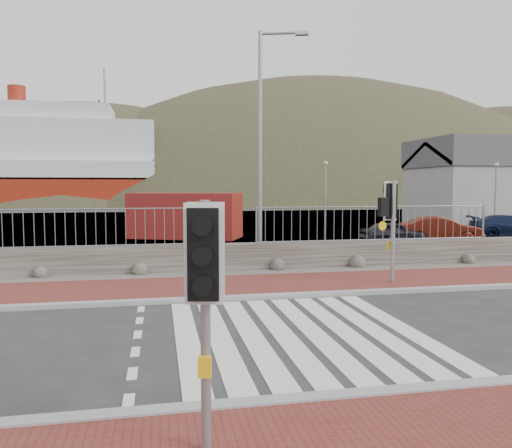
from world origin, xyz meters
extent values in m
plane|color=#28282B|center=(0.00, 0.00, 0.00)|extent=(220.00, 220.00, 0.00)
cube|color=maroon|center=(0.00, 4.50, 0.04)|extent=(40.00, 3.00, 0.08)
cube|color=gray|center=(0.00, -3.00, 0.05)|extent=(40.00, 0.25, 0.12)
cube|color=gray|center=(0.00, 3.00, 0.05)|extent=(40.00, 0.25, 0.12)
cube|color=silver|center=(-2.10, 0.00, 0.01)|extent=(0.42, 5.60, 0.01)
cube|color=silver|center=(-1.50, 0.00, 0.01)|extent=(0.42, 5.60, 0.01)
cube|color=silver|center=(-0.90, 0.00, 0.01)|extent=(0.42, 5.60, 0.01)
cube|color=silver|center=(-0.30, 0.00, 0.01)|extent=(0.42, 5.60, 0.01)
cube|color=silver|center=(0.30, 0.00, 0.01)|extent=(0.42, 5.60, 0.01)
cube|color=silver|center=(0.90, 0.00, 0.01)|extent=(0.42, 5.60, 0.01)
cube|color=silver|center=(1.50, 0.00, 0.01)|extent=(0.42, 5.60, 0.01)
cube|color=silver|center=(2.10, 0.00, 0.01)|extent=(0.42, 5.60, 0.01)
cube|color=#59544C|center=(0.00, 6.50, 0.03)|extent=(40.00, 1.50, 0.06)
cube|color=#413B36|center=(0.00, 7.30, 0.45)|extent=(40.00, 0.60, 0.90)
cylinder|color=gray|center=(-4.80, 7.15, 2.10)|extent=(8.40, 0.04, 0.04)
cylinder|color=gray|center=(-0.60, 7.15, 1.50)|extent=(0.07, 0.07, 1.20)
cylinder|color=gray|center=(4.80, 7.15, 2.10)|extent=(8.40, 0.04, 0.04)
cylinder|color=gray|center=(0.60, 7.15, 1.50)|extent=(0.07, 0.07, 1.20)
cylinder|color=gray|center=(9.00, 7.15, 1.50)|extent=(0.07, 0.07, 1.20)
cube|color=#4C4C4F|center=(0.00, 27.90, 0.00)|extent=(120.00, 40.00, 0.50)
cube|color=#3F4C54|center=(0.00, 62.90, 0.00)|extent=(220.00, 50.00, 0.05)
cube|color=silver|center=(-18.00, 67.90, 9.00)|extent=(30.00, 12.00, 6.00)
cube|color=silver|center=(-18.00, 67.90, 13.00)|extent=(18.00, 10.00, 2.50)
cylinder|color=maroon|center=(-22.00, 67.90, 15.50)|extent=(2.40, 2.40, 3.00)
cylinder|color=gray|center=(-10.00, 67.90, 17.00)|extent=(0.30, 0.30, 6.00)
cube|color=#9E9E99|center=(20.00, 19.90, 2.00)|extent=(12.00, 6.00, 4.00)
cube|color=#4C4C51|center=(20.00, 19.90, 4.90)|extent=(12.20, 6.20, 1.80)
ellipsoid|color=#2A2F1C|center=(-15.00, 87.90, -20.00)|extent=(106.40, 68.40, 76.00)
ellipsoid|color=#2A2F1C|center=(30.00, 87.90, -26.00)|extent=(140.00, 90.00, 100.00)
cylinder|color=gray|center=(-2.13, -4.01, 1.33)|extent=(0.10, 0.10, 2.66)
cube|color=#E0B00D|center=(-2.13, -4.01, 1.00)|extent=(0.14, 0.10, 0.21)
cube|color=black|center=(-2.13, -4.01, 2.13)|extent=(0.41, 0.29, 1.00)
sphere|color=#0CE53F|center=(-2.13, -4.01, 1.85)|extent=(0.14, 0.14, 0.14)
cylinder|color=gray|center=(3.94, 4.08, 1.48)|extent=(0.12, 0.12, 2.96)
cube|color=#E0B00D|center=(3.94, 4.08, 1.11)|extent=(0.16, 0.11, 0.23)
cube|color=black|center=(3.94, 4.08, 2.38)|extent=(0.47, 0.34, 1.11)
sphere|color=#0CE53F|center=(3.94, 4.08, 2.06)|extent=(0.16, 0.16, 0.16)
cube|color=black|center=(3.58, 4.00, 2.22)|extent=(0.26, 0.21, 0.53)
cylinder|color=gray|center=(0.92, 8.10, 4.04)|extent=(0.14, 0.14, 8.09)
cylinder|color=gray|center=(1.59, 7.90, 7.98)|extent=(1.38, 0.49, 0.09)
cube|color=beige|center=(2.27, 7.70, 7.96)|extent=(0.50, 0.34, 0.12)
cube|color=maroon|center=(-1.14, 18.40, 1.22)|extent=(6.36, 4.51, 2.45)
imported|color=black|center=(8.71, 13.62, 0.55)|extent=(3.21, 1.30, 1.09)
imported|color=#57160C|center=(11.28, 13.62, 0.64)|extent=(4.14, 2.47, 1.29)
imported|color=#121B39|center=(16.28, 14.94, 0.62)|extent=(4.62, 2.97, 1.25)
camera|label=1|loc=(-2.59, -8.97, 2.79)|focal=35.00mm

